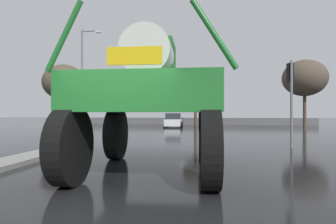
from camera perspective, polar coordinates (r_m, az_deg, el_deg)
name	(u,v)px	position (r m, az deg, el deg)	size (l,w,h in m)	color
ground_plane	(184,132)	(22.38, 3.27, -4.20)	(120.00, 120.00, 0.00)	black
median_island	(1,164)	(9.54, -31.47, -9.31)	(1.14, 8.75, 0.15)	gray
oversize_sprayer	(151,99)	(7.54, -3.47, 2.66)	(4.09, 5.32, 4.00)	black
sedan_ahead	(174,121)	(29.79, 1.17, -1.80)	(2.00, 4.16, 1.52)	silver
traffic_signal_near_left	(70,97)	(14.72, -19.84, 2.98)	(0.24, 0.54, 3.29)	slate
traffic_signal_near_right	(290,84)	(13.60, 24.15, 5.27)	(0.24, 0.54, 3.93)	slate
traffic_signal_far_left	(213,105)	(32.41, 9.44, 1.43)	(0.24, 0.55, 3.38)	slate
traffic_signal_far_right	(220,104)	(32.44, 10.88, 1.70)	(0.24, 0.55, 3.58)	slate
streetlight_far_left	(83,75)	(25.84, -17.23, 7.39)	(1.87, 0.24, 9.02)	slate
bare_tree_left	(64,82)	(27.50, -20.85, 5.78)	(3.87, 3.87, 6.07)	#473828
bare_tree_right	(305,78)	(28.26, 26.58, 6.32)	(3.93, 3.93, 6.44)	#473828
bare_tree_far_center	(196,79)	(33.11, 5.76, 6.77)	(3.16, 3.16, 6.97)	#473828
roadside_barrier	(192,121)	(36.01, 5.03, -1.92)	(31.11, 0.24, 0.90)	#59595B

